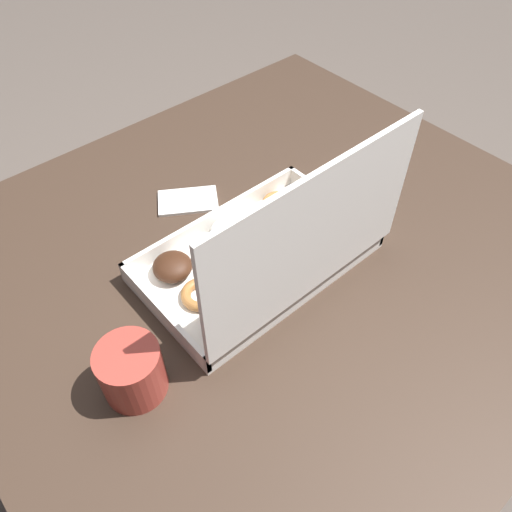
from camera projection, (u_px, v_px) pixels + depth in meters
name	position (u px, v px, depth m)	size (l,w,h in m)	color
ground_plane	(267.00, 418.00, 1.41)	(8.00, 8.00, 0.00)	#564C44
dining_table	(273.00, 279.00, 0.95)	(1.06, 0.99, 0.71)	#38281E
donut_box	(269.00, 252.00, 0.80)	(0.39, 0.24, 0.28)	silver
coffee_mug	(131.00, 370.00, 0.67)	(0.09, 0.09, 0.09)	#A3382D
paper_napkin	(188.00, 201.00, 0.96)	(0.13, 0.12, 0.01)	white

